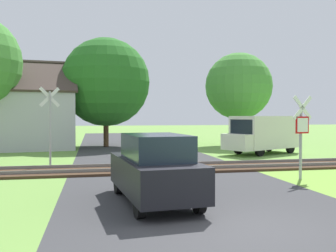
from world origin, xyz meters
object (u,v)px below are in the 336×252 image
crossing_sign_far (50,121)px  house (24,118)px  mail_truck (263,133)px  parked_car (154,169)px  tree_right (239,86)px  stop_sign_near (301,131)px  tree_center (106,82)px

crossing_sign_far → house: size_ratio=0.46×
mail_truck → parked_car: mail_truck is taller
tree_right → parked_car: tree_right is taller
crossing_sign_far → stop_sign_near: bearing=-43.8°
crossing_sign_far → tree_center: (2.76, 10.76, 2.67)m
tree_right → mail_truck: (-0.90, -6.01, -3.23)m
house → tree_right: size_ratio=1.09×
crossing_sign_far → tree_right: size_ratio=0.50×
crossing_sign_far → tree_right: (12.58, 9.73, 2.45)m
crossing_sign_far → tree_center: tree_center is taller
stop_sign_near → mail_truck: bearing=-121.4°
stop_sign_near → parked_car: stop_sign_near is taller
house → tree_right: bearing=-10.0°
stop_sign_near → parked_car: 6.27m
mail_truck → crossing_sign_far: bearing=81.4°
house → parked_car: bearing=-77.7°
mail_truck → parked_car: bearing=116.8°
house → tree_center: tree_center is taller
house → tree_center: bearing=-5.0°
parked_car → house: bearing=103.4°
tree_center → mail_truck: bearing=-38.3°
tree_center → tree_right: bearing=-6.0°
stop_sign_near → house: (-11.93, 15.39, 0.39)m
tree_center → parked_car: 18.51m
stop_sign_near → tree_right: 15.22m
stop_sign_near → house: bearing=-66.5°
stop_sign_near → tree_right: tree_right is taller
mail_truck → parked_car: size_ratio=1.26×
crossing_sign_far → house: 10.96m
house → tree_center: (5.65, 0.19, 2.58)m
tree_center → stop_sign_near: bearing=-68.0°
stop_sign_near → tree_center: bearing=-82.3°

